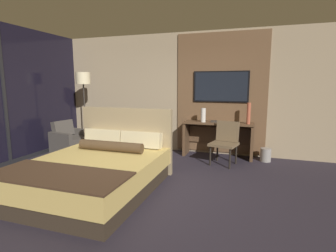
{
  "coord_description": "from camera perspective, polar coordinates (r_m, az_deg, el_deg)",
  "views": [
    {
      "loc": [
        1.7,
        -3.49,
        1.61
      ],
      "look_at": [
        0.2,
        1.04,
        0.85
      ],
      "focal_mm": 28.0,
      "sensor_mm": 36.0,
      "label": 1
    }
  ],
  "objects": [
    {
      "name": "floor_lamp",
      "position": [
        6.71,
        -17.95,
        8.54
      ],
      "size": [
        0.34,
        0.34,
        1.9
      ],
      "color": "#282623",
      "rests_on": "ground_plane"
    },
    {
      "name": "armchair_by_window",
      "position": [
        6.46,
        -20.4,
        -3.48
      ],
      "size": [
        0.8,
        0.82,
        0.79
      ],
      "rotation": [
        0.0,
        0.0,
        1.39
      ],
      "color": "#47423D",
      "rests_on": "ground_plane"
    },
    {
      "name": "ground_plane",
      "position": [
        4.2,
        -7.27,
        -13.57
      ],
      "size": [
        16.0,
        16.0,
        0.0
      ],
      "primitive_type": "plane",
      "color": "#28232D"
    },
    {
      "name": "tv",
      "position": [
        6.05,
        11.41,
        8.41
      ],
      "size": [
        1.23,
        0.04,
        0.69
      ],
      "color": "black"
    },
    {
      "name": "book",
      "position": [
        5.91,
        10.4,
        0.99
      ],
      "size": [
        0.22,
        0.15,
        0.03
      ],
      "color": "#332D28",
      "rests_on": "desk"
    },
    {
      "name": "vase_short",
      "position": [
        5.87,
        7.68,
        2.38
      ],
      "size": [
        0.11,
        0.11,
        0.31
      ],
      "color": "silver",
      "rests_on": "desk"
    },
    {
      "name": "bed",
      "position": [
        4.22,
        -15.33,
        -9.36
      ],
      "size": [
        1.79,
        2.24,
        1.18
      ],
      "color": "#33281E",
      "rests_on": "ground_plane"
    },
    {
      "name": "wall_left_window",
      "position": [
        6.11,
        -32.16,
        4.99
      ],
      "size": [
        0.06,
        6.0,
        2.8
      ],
      "color": "black",
      "rests_on": "ground_plane"
    },
    {
      "name": "desk",
      "position": [
        5.96,
        10.87,
        -1.68
      ],
      "size": [
        1.52,
        0.48,
        0.78
      ],
      "color": "brown",
      "rests_on": "ground_plane"
    },
    {
      "name": "waste_bin",
      "position": [
        5.93,
        20.48,
        -5.9
      ],
      "size": [
        0.22,
        0.22,
        0.28
      ],
      "color": "gray",
      "rests_on": "ground_plane"
    },
    {
      "name": "wall_back_tv_panel",
      "position": [
        6.29,
        3.75,
        7.13
      ],
      "size": [
        7.2,
        0.09,
        2.8
      ],
      "color": "tan",
      "rests_on": "ground_plane"
    },
    {
      "name": "desk_chair",
      "position": [
        5.45,
        12.38,
        -2.81
      ],
      "size": [
        0.6,
        0.6,
        0.87
      ],
      "rotation": [
        0.0,
        0.0,
        -0.24
      ],
      "color": "brown",
      "rests_on": "ground_plane"
    },
    {
      "name": "vase_tall",
      "position": [
        5.78,
        17.15,
        2.66
      ],
      "size": [
        0.08,
        0.08,
        0.45
      ],
      "color": "#B2563D",
      "rests_on": "desk"
    }
  ]
}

